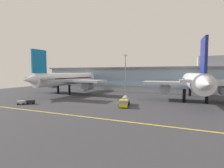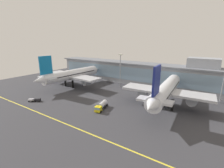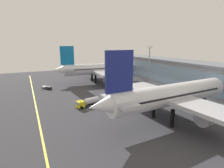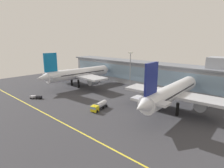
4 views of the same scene
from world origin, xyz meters
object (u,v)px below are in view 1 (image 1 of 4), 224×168
airliner_near_right (195,82)px  fuel_tanker_truck (124,101)px  apron_light_mast_centre (125,67)px  airliner_near_left (67,79)px  baggage_tug_near (26,102)px

airliner_near_right → fuel_tanker_truck: airliner_near_right is taller
apron_light_mast_centre → fuel_tanker_truck: bearing=-72.1°
airliner_near_left → apron_light_mast_centre: apron_light_mast_centre is taller
airliner_near_left → apron_light_mast_centre: bearing=-55.0°
airliner_near_right → fuel_tanker_truck: 28.99m
airliner_near_left → airliner_near_right: (59.03, -0.56, 0.04)m
airliner_near_right → baggage_tug_near: airliner_near_right is taller
airliner_near_left → airliner_near_right: 59.03m
airliner_near_left → baggage_tug_near: bearing=-166.9°
baggage_tug_near → airliner_near_right: bearing=-8.6°
airliner_near_right → apron_light_mast_centre: apron_light_mast_centre is taller
airliner_near_left → baggage_tug_near: 30.37m
airliner_near_left → airliner_near_right: bearing=-86.8°
fuel_tanker_truck → apron_light_mast_centre: (-11.21, 34.68, 12.32)m
airliner_near_right → baggage_tug_near: 61.71m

